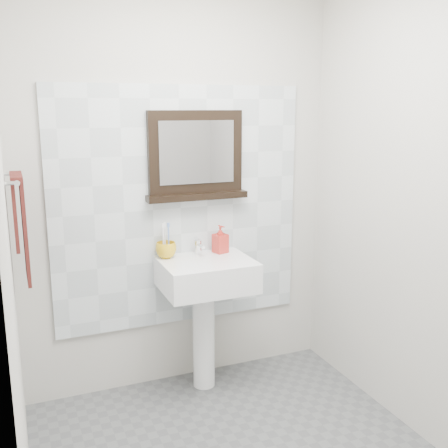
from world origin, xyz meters
The scene contains 11 objects.
back_wall centered at (0.00, 1.10, 1.25)m, with size 2.00×0.01×2.50m, color #B9B7B0.
left_wall centered at (-1.00, 0.00, 1.25)m, with size 0.01×2.20×2.50m, color #B9B7B0.
right_wall centered at (1.00, 0.00, 1.25)m, with size 0.01×2.20×2.50m, color #B9B7B0.
splashback centered at (0.00, 1.09, 1.15)m, with size 1.60×0.02×1.50m, color silver.
pedestal_sink centered at (0.09, 0.87, 0.68)m, with size 0.55×0.44×0.96m.
toothbrush_cup centered at (-0.12, 1.00, 0.91)m, with size 0.13×0.13×0.10m, color gold.
toothbrushes centered at (-0.12, 1.00, 0.98)m, with size 0.05×0.04×0.21m.
soap_dispenser centered at (0.23, 0.99, 0.95)m, with size 0.08×0.08×0.18m, color #B41527.
framed_mirror centered at (0.10, 1.06, 1.46)m, with size 0.64×0.11×0.54m.
towel_bar centered at (-0.95, 0.78, 1.42)m, with size 0.07×0.40×0.03m.
hand_towel centered at (-0.94, 0.78, 1.21)m, with size 0.06×0.30×0.55m.
Camera 1 is at (-0.97, -2.00, 1.76)m, focal length 42.00 mm.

